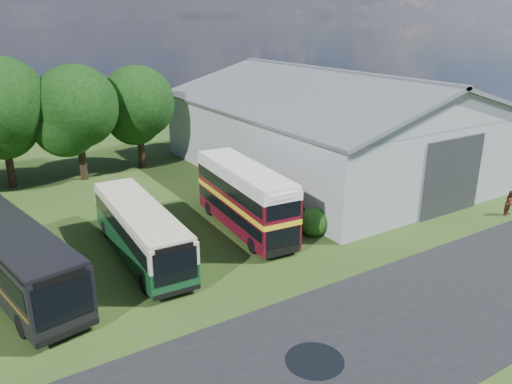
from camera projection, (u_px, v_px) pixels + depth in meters
ground at (298, 311)px, 21.59m from camera, size 120.00×120.00×0.00m
asphalt_road at (400, 323)px, 20.71m from camera, size 60.00×8.00×0.02m
puddle at (315, 361)px, 18.44m from camera, size 2.20×2.20×0.01m
storage_shed at (329, 119)px, 40.51m from camera, size 18.80×24.80×8.15m
tree_right_a at (76, 107)px, 37.16m from camera, size 6.26×6.26×8.83m
tree_right_b at (137, 103)px, 40.40m from camera, size 5.98×5.98×8.45m
shrub_front at (313, 234)px, 29.20m from camera, size 1.70×1.70×1.70m
shrub_mid at (293, 223)px, 30.79m from camera, size 1.60×1.60×1.60m
bus_green_single at (141, 230)px, 26.04m from camera, size 2.83×10.30×2.81m
bus_maroon_double at (245, 198)px, 29.28m from camera, size 3.09×9.25×3.91m
bus_dark_single at (13, 257)px, 22.79m from camera, size 4.71×11.61×3.12m
visitor_b at (510, 203)px, 31.75m from camera, size 0.86×0.70×1.62m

